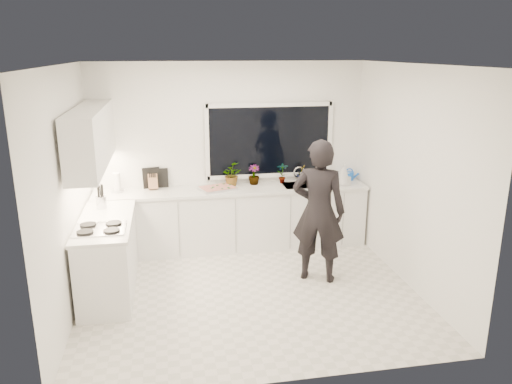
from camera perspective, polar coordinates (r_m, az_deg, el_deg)
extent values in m
cube|color=beige|center=(6.23, -0.77, -11.40)|extent=(4.00, 3.50, 0.02)
cube|color=white|center=(7.43, -3.07, 4.27)|extent=(4.00, 0.02, 2.70)
cube|color=white|center=(5.77, -20.92, -0.22)|extent=(0.02, 3.50, 2.70)
cube|color=white|center=(6.37, 17.32, 1.58)|extent=(0.02, 3.50, 2.70)
cube|color=white|center=(5.54, -0.88, 14.48)|extent=(4.00, 3.50, 0.02)
cube|color=black|center=(7.45, 1.54, 5.89)|extent=(1.80, 0.02, 1.00)
cube|color=white|center=(7.37, -2.66, -3.16)|extent=(3.92, 0.58, 0.88)
cube|color=white|center=(6.34, -16.52, -7.13)|extent=(0.58, 1.60, 0.88)
cube|color=silver|center=(7.23, -2.69, 0.27)|extent=(3.94, 0.62, 0.04)
cube|color=silver|center=(6.18, -16.85, -3.19)|extent=(0.62, 1.60, 0.04)
cube|color=white|center=(6.30, -18.30, 6.00)|extent=(0.34, 2.10, 0.70)
cube|color=silver|center=(7.45, 5.33, 0.45)|extent=(0.58, 0.42, 0.14)
cylinder|color=silver|center=(7.60, 4.96, 2.01)|extent=(0.03, 0.03, 0.22)
cube|color=black|center=(5.84, -17.43, -3.99)|extent=(0.56, 0.48, 0.03)
imported|color=black|center=(6.27, 7.15, -2.20)|extent=(0.79, 0.68, 1.82)
cube|color=#B0B1B5|center=(7.17, -4.44, 0.41)|extent=(0.58, 0.50, 0.03)
cube|color=red|center=(7.17, -4.45, 0.54)|extent=(0.53, 0.45, 0.01)
cylinder|color=blue|center=(7.81, 10.59, 1.85)|extent=(0.15, 0.15, 0.13)
cylinder|color=silver|center=(7.27, -15.61, 1.01)|extent=(0.14, 0.14, 0.26)
cube|color=brown|center=(7.28, -11.71, 1.13)|extent=(0.14, 0.11, 0.22)
cylinder|color=silver|center=(6.58, -17.26, -1.13)|extent=(0.14, 0.14, 0.16)
cube|color=black|center=(7.37, -10.86, 1.59)|extent=(0.22, 0.03, 0.28)
cube|color=black|center=(7.37, -11.87, 1.62)|extent=(0.25, 0.07, 0.30)
imported|color=#26662D|center=(7.34, -2.92, 2.01)|extent=(0.34, 0.36, 0.33)
imported|color=#26662D|center=(7.40, -0.24, 1.99)|extent=(0.19, 0.19, 0.29)
imported|color=#26662D|center=(7.48, 3.04, 2.19)|extent=(0.18, 0.13, 0.31)
imported|color=#26662D|center=(7.56, 5.15, 2.11)|extent=(0.19, 0.18, 0.26)
imported|color=#D8BF66|center=(7.43, 9.98, 1.91)|extent=(0.15, 0.15, 0.32)
imported|color=#D8BF66|center=(7.47, 10.33, 1.47)|extent=(0.12, 0.12, 0.20)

